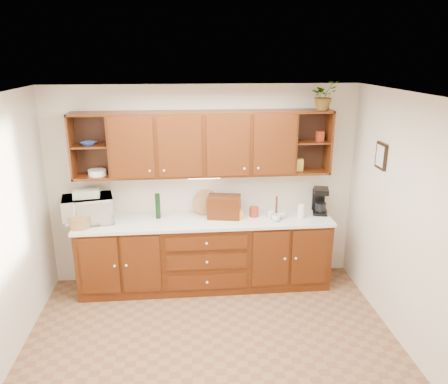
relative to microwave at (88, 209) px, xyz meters
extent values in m
plane|color=brown|center=(1.45, -1.50, -1.11)|extent=(4.00, 4.00, 0.00)
plane|color=white|center=(1.45, -1.50, 1.49)|extent=(4.00, 4.00, 0.00)
plane|color=beige|center=(1.45, 0.25, 0.19)|extent=(4.00, 0.00, 4.00)
plane|color=beige|center=(3.45, -1.50, 0.19)|extent=(0.00, 3.50, 3.50)
cube|color=#371706|center=(1.45, -0.05, -0.66)|extent=(3.20, 0.60, 0.90)
cube|color=white|center=(1.45, -0.06, -0.19)|extent=(3.24, 0.64, 0.04)
cube|color=#371706|center=(1.45, 0.09, 0.78)|extent=(2.30, 0.33, 0.80)
cube|color=black|center=(0.08, 0.24, 0.78)|extent=(0.45, 0.02, 0.80)
cube|color=black|center=(2.83, 0.24, 0.78)|extent=(0.45, 0.02, 0.80)
cube|color=#371706|center=(0.08, 0.09, 0.78)|extent=(0.43, 0.30, 0.02)
cube|color=#371706|center=(2.83, 0.09, 0.78)|extent=(0.43, 0.30, 0.02)
cube|color=#371706|center=(2.83, 0.09, 1.17)|extent=(0.45, 0.33, 0.03)
cube|color=white|center=(1.45, 0.04, 0.36)|extent=(0.40, 0.05, 0.02)
cube|color=black|center=(3.43, -0.60, 0.74)|extent=(0.03, 0.24, 0.30)
cylinder|color=olive|center=(-0.07, -0.18, -0.09)|extent=(0.29, 0.29, 0.15)
imported|color=silver|center=(0.00, 0.00, 0.00)|extent=(0.67, 0.52, 0.33)
cube|color=#E1C16A|center=(0.00, 0.00, 0.21)|extent=(0.34, 0.27, 0.09)
cylinder|color=black|center=(0.86, 0.05, 0.00)|extent=(0.08, 0.08, 0.33)
cylinder|color=olive|center=(1.47, 0.14, -0.16)|extent=(0.35, 0.15, 0.34)
cube|color=#371706|center=(1.70, 0.00, -0.02)|extent=(0.45, 0.33, 0.29)
cylinder|color=#371706|center=(2.36, -0.12, -0.01)|extent=(0.02, 0.02, 0.30)
cylinder|color=#371706|center=(2.36, -0.12, -0.16)|extent=(0.12, 0.12, 0.02)
imported|color=white|center=(2.43, -0.09, -0.12)|extent=(0.14, 0.14, 0.09)
imported|color=white|center=(2.29, -0.06, -0.12)|extent=(0.14, 0.14, 0.09)
imported|color=white|center=(2.34, -0.20, -0.12)|extent=(0.14, 0.14, 0.09)
cylinder|color=maroon|center=(2.09, 0.00, -0.10)|extent=(0.15, 0.15, 0.13)
cylinder|color=white|center=(2.68, -0.11, -0.08)|extent=(0.10, 0.10, 0.18)
cylinder|color=gold|center=(1.89, -0.08, -0.11)|extent=(0.13, 0.13, 0.12)
cube|color=black|center=(2.97, 0.02, -0.15)|extent=(0.24, 0.28, 0.04)
cube|color=black|center=(2.97, 0.12, 0.00)|extent=(0.17, 0.09, 0.29)
cube|color=black|center=(2.97, 0.02, 0.15)|extent=(0.24, 0.28, 0.06)
cylinder|color=black|center=(2.97, 0.01, -0.07)|extent=(0.17, 0.17, 0.13)
imported|color=#2A459C|center=(0.07, 0.07, 0.81)|extent=(0.23, 0.23, 0.04)
cylinder|color=white|center=(0.14, 0.08, 0.45)|extent=(0.28, 0.28, 0.07)
cube|color=gold|center=(2.67, 0.07, 0.49)|extent=(0.09, 0.08, 0.16)
cube|color=maroon|center=(2.92, 0.06, 0.86)|extent=(0.10, 0.09, 0.12)
imported|color=#999999|center=(2.92, 0.04, 1.36)|extent=(0.41, 0.38, 0.36)
camera|label=1|loc=(1.21, -5.24, 1.85)|focal=35.00mm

